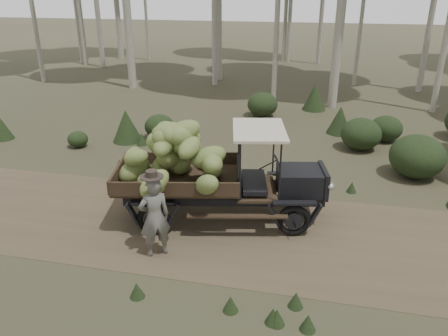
{
  "coord_description": "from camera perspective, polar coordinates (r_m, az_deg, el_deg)",
  "views": [
    {
      "loc": [
        1.01,
        -8.36,
        5.11
      ],
      "look_at": [
        -0.98,
        0.53,
        1.28
      ],
      "focal_mm": 35.0,
      "sensor_mm": 36.0,
      "label": 1
    }
  ],
  "objects": [
    {
      "name": "ground",
      "position": [
        9.85,
        4.95,
        -8.54
      ],
      "size": [
        120.0,
        120.0,
        0.0
      ],
      "primitive_type": "plane",
      "color": "#473D2B",
      "rests_on": "ground"
    },
    {
      "name": "dirt_track",
      "position": [
        9.84,
        4.95,
        -8.52
      ],
      "size": [
        70.0,
        4.0,
        0.01
      ],
      "primitive_type": "cube",
      "color": "brown",
      "rests_on": "ground"
    },
    {
      "name": "banana_truck",
      "position": [
        9.81,
        -4.02,
        0.93
      ],
      "size": [
        5.04,
        2.91,
        2.5
      ],
      "rotation": [
        0.0,
        0.0,
        0.21
      ],
      "color": "black",
      "rests_on": "ground"
    },
    {
      "name": "farmer",
      "position": [
        8.79,
        -9.07,
        -6.24
      ],
      "size": [
        0.75,
        0.7,
        1.86
      ],
      "rotation": [
        0.0,
        0.0,
        3.77
      ],
      "color": "#5E5D56",
      "rests_on": "ground"
    },
    {
      "name": "undergrowth",
      "position": [
        9.14,
        10.55,
        -7.48
      ],
      "size": [
        24.22,
        23.76,
        1.36
      ],
      "color": "#233319",
      "rests_on": "ground"
    }
  ]
}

